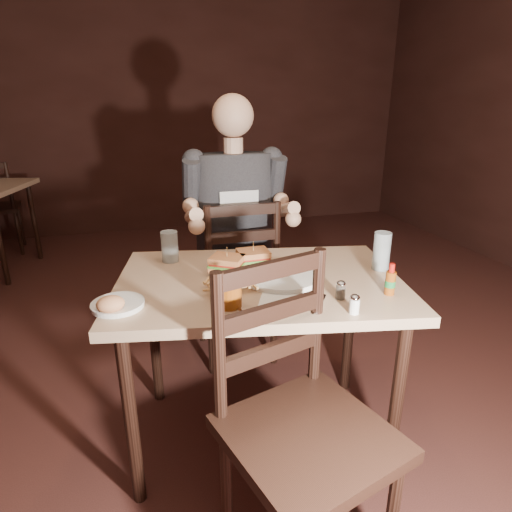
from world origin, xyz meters
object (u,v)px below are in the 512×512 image
object	(u,v)px
glass_right	(382,251)
side_plate	(118,305)
chair_near	(309,437)
diner	(236,193)
main_table	(259,299)
chair_far	(235,278)
syrup_dispenser	(229,290)
hot_sauce	(391,279)
dinner_plate	(281,277)
glass_left	(170,247)

from	to	relation	value
glass_right	side_plate	world-z (taller)	glass_right
chair_near	diner	xyz separation A→B (m)	(0.08, 1.23, 0.49)
glass_right	main_table	bearing A→B (deg)	175.73
side_plate	diner	bearing A→B (deg)	51.42
chair_far	syrup_dispenser	bearing A→B (deg)	75.85
diner	hot_sauce	size ratio (longest dim) A/B	8.19
hot_sauce	diner	bearing A→B (deg)	110.67
diner	side_plate	size ratio (longest dim) A/B	5.60
dinner_plate	hot_sauce	bearing A→B (deg)	-36.34
dinner_plate	side_plate	bearing A→B (deg)	-172.98
chair_far	glass_left	world-z (taller)	chair_far
chair_near	glass_right	xyz separation A→B (m)	(0.54, 0.54, 0.35)
glass_left	glass_right	size ratio (longest dim) A/B	0.85
main_table	syrup_dispenser	distance (m)	0.30
diner	side_plate	xyz separation A→B (m)	(-0.61, -0.76, -0.21)
chair_near	glass_right	world-z (taller)	chair_near
chair_far	hot_sauce	size ratio (longest dim) A/B	8.03
diner	glass_right	xyz separation A→B (m)	(0.45, -0.69, -0.14)
side_plate	hot_sauce	bearing A→B (deg)	-9.97
diner	glass_right	world-z (taller)	diner
dinner_plate	syrup_dispenser	xyz separation A→B (m)	(-0.25, -0.17, 0.05)
glass_left	main_table	bearing A→B (deg)	-43.65
syrup_dispenser	side_plate	distance (m)	0.39
glass_right	hot_sauce	world-z (taller)	glass_right
dinner_plate	glass_left	distance (m)	0.53
dinner_plate	side_plate	xyz separation A→B (m)	(-0.62, -0.08, -0.00)
syrup_dispenser	glass_right	bearing A→B (deg)	24.46
chair_far	diner	world-z (taller)	diner
chair_far	glass_left	size ratio (longest dim) A/B	7.07
glass_left	syrup_dispenser	world-z (taller)	glass_left
main_table	diner	world-z (taller)	diner
diner	dinner_plate	distance (m)	0.71
side_plate	main_table	bearing A→B (deg)	10.81
chair_near	hot_sauce	distance (m)	0.63
diner	syrup_dispenser	size ratio (longest dim) A/B	8.34
main_table	diner	bearing A→B (deg)	84.24
glass_right	chair_near	bearing A→B (deg)	-134.96
glass_left	dinner_plate	bearing A→B (deg)	-39.41
dinner_plate	hot_sauce	distance (m)	0.42
chair_near	diner	size ratio (longest dim) A/B	1.01
diner	dinner_plate	size ratio (longest dim) A/B	3.21
main_table	side_plate	xyz separation A→B (m)	(-0.54, -0.10, 0.10)
chair_near	syrup_dispenser	world-z (taller)	chair_near
chair_far	glass_right	xyz separation A→B (m)	(0.45, -0.75, 0.37)
glass_right	diner	bearing A→B (deg)	123.15
main_table	dinner_plate	distance (m)	0.13
main_table	glass_right	world-z (taller)	glass_right
chair_near	dinner_plate	distance (m)	0.63
chair_far	glass_right	distance (m)	0.95
chair_near	glass_left	distance (m)	0.99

